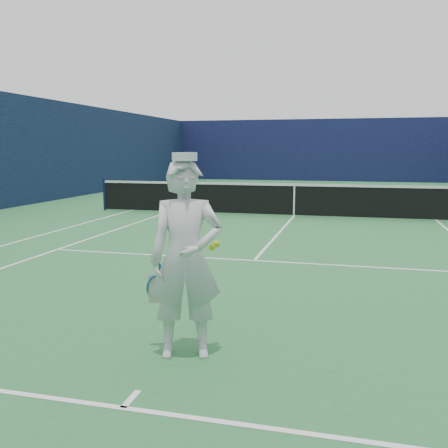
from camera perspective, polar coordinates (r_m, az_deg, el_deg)
name	(u,v)px	position (r m, az deg, el deg)	size (l,w,h in m)	color
ground	(294,216)	(15.49, 7.98, 0.87)	(80.00, 80.00, 0.00)	#296C37
court_markings	(294,216)	(15.49, 7.98, 0.89)	(11.03, 23.83, 0.01)	white
windscreen_fence	(295,151)	(15.36, 8.14, 8.29)	(20.12, 36.12, 4.00)	#10143C
tennis_net	(294,198)	(15.43, 8.03, 2.91)	(12.88, 0.09, 1.07)	#141E4C
tennis_player	(186,259)	(4.89, -4.40, -3.98)	(0.89, 0.66, 2.01)	silver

